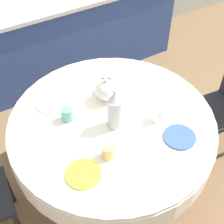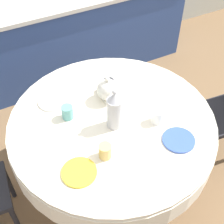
{
  "view_description": "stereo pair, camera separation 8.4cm",
  "coord_description": "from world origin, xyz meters",
  "views": [
    {
      "loc": [
        -0.73,
        -1.24,
        2.35
      ],
      "look_at": [
        0.0,
        0.0,
        0.86
      ],
      "focal_mm": 50.0,
      "sensor_mm": 36.0,
      "label": 1
    },
    {
      "loc": [
        -0.66,
        -1.28,
        2.35
      ],
      "look_at": [
        0.0,
        0.0,
        0.86
      ],
      "focal_mm": 50.0,
      "sensor_mm": 36.0,
      "label": 2
    }
  ],
  "objects": [
    {
      "name": "ground_plane",
      "position": [
        0.0,
        0.0,
        0.0
      ],
      "size": [
        12.0,
        12.0,
        0.0
      ],
      "primitive_type": "plane",
      "color": "brown"
    },
    {
      "name": "kitchen_counter",
      "position": [
        0.0,
        1.6,
        0.46
      ],
      "size": [
        3.24,
        0.64,
        0.92
      ],
      "color": "#2D4784",
      "rests_on": "ground_plane"
    },
    {
      "name": "dining_table",
      "position": [
        0.0,
        0.0,
        0.66
      ],
      "size": [
        1.44,
        1.44,
        0.78
      ],
      "color": "brown",
      "rests_on": "ground_plane"
    },
    {
      "name": "plate_near_left",
      "position": [
        -0.37,
        -0.29,
        0.78
      ],
      "size": [
        0.21,
        0.21,
        0.01
      ],
      "primitive_type": "cylinder",
      "color": "yellow",
      "rests_on": "dining_table"
    },
    {
      "name": "cup_near_left",
      "position": [
        -0.18,
        -0.25,
        0.83
      ],
      "size": [
        0.08,
        0.08,
        0.1
      ],
      "primitive_type": "cylinder",
      "color": "#DBB766",
      "rests_on": "dining_table"
    },
    {
      "name": "plate_near_right",
      "position": [
        0.3,
        -0.36,
        0.78
      ],
      "size": [
        0.21,
        0.21,
        0.01
      ],
      "primitive_type": "cylinder",
      "color": "#3856AD",
      "rests_on": "dining_table"
    },
    {
      "name": "cup_near_right",
      "position": [
        0.26,
        -0.15,
        0.83
      ],
      "size": [
        0.08,
        0.08,
        0.1
      ],
      "primitive_type": "cylinder",
      "color": "white",
      "rests_on": "dining_table"
    },
    {
      "name": "plate_far_left",
      "position": [
        -0.3,
        0.36,
        0.78
      ],
      "size": [
        0.21,
        0.21,
        0.01
      ],
      "primitive_type": "cylinder",
      "color": "white",
      "rests_on": "dining_table"
    },
    {
      "name": "cup_far_left",
      "position": [
        -0.26,
        0.16,
        0.83
      ],
      "size": [
        0.08,
        0.08,
        0.1
      ],
      "primitive_type": "cylinder",
      "color": "#5BA39E",
      "rests_on": "dining_table"
    },
    {
      "name": "plate_far_right",
      "position": [
        0.28,
        0.37,
        0.78
      ],
      "size": [
        0.21,
        0.21,
        0.01
      ],
      "primitive_type": "cylinder",
      "color": "white",
      "rests_on": "dining_table"
    },
    {
      "name": "cup_far_right",
      "position": [
        0.12,
        0.28,
        0.83
      ],
      "size": [
        0.08,
        0.08,
        0.1
      ],
      "primitive_type": "cylinder",
      "color": "#28282D",
      "rests_on": "dining_table"
    },
    {
      "name": "coffee_carafe",
      "position": [
        -0.01,
        -0.05,
        0.92
      ],
      "size": [
        0.1,
        0.1,
        0.31
      ],
      "color": "#B2B2B7",
      "rests_on": "dining_table"
    },
    {
      "name": "teapot",
      "position": [
        0.07,
        0.2,
        0.87
      ],
      "size": [
        0.22,
        0.16,
        0.2
      ],
      "color": "silver",
      "rests_on": "dining_table"
    }
  ]
}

